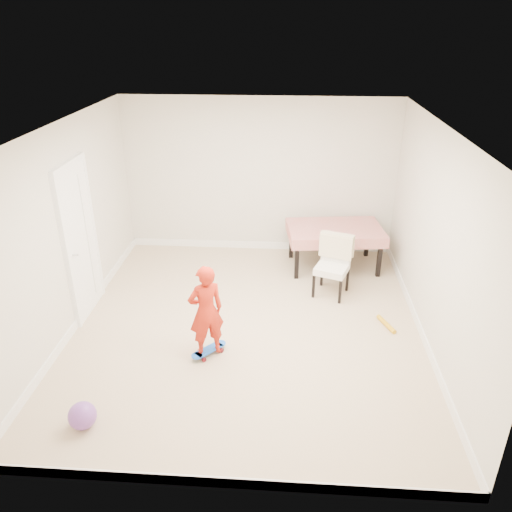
# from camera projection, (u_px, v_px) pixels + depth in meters

# --- Properties ---
(ground) EXTENTS (5.00, 5.00, 0.00)m
(ground) POSITION_uv_depth(u_px,v_px,m) (247.00, 327.00, 6.59)
(ground) COLOR tan
(ground) RESTS_ON ground
(ceiling) EXTENTS (4.50, 5.00, 0.04)m
(ceiling) POSITION_uv_depth(u_px,v_px,m) (246.00, 130.00, 5.47)
(ceiling) COLOR white
(ceiling) RESTS_ON wall_back
(wall_back) EXTENTS (4.50, 0.04, 2.60)m
(wall_back) POSITION_uv_depth(u_px,v_px,m) (259.00, 177.00, 8.25)
(wall_back) COLOR beige
(wall_back) RESTS_ON ground
(wall_front) EXTENTS (4.50, 0.04, 2.60)m
(wall_front) POSITION_uv_depth(u_px,v_px,m) (219.00, 367.00, 3.79)
(wall_front) COLOR beige
(wall_front) RESTS_ON ground
(wall_left) EXTENTS (0.04, 5.00, 2.60)m
(wall_left) POSITION_uv_depth(u_px,v_px,m) (67.00, 232.00, 6.16)
(wall_left) COLOR beige
(wall_left) RESTS_ON ground
(wall_right) EXTENTS (0.04, 5.00, 2.60)m
(wall_right) POSITION_uv_depth(u_px,v_px,m) (435.00, 242.00, 5.88)
(wall_right) COLOR beige
(wall_right) RESTS_ON ground
(door) EXTENTS (0.11, 0.94, 2.11)m
(door) POSITION_uv_depth(u_px,v_px,m) (80.00, 242.00, 6.55)
(door) COLOR white
(door) RESTS_ON ground
(baseboard_back) EXTENTS (4.50, 0.02, 0.12)m
(baseboard_back) POSITION_uv_depth(u_px,v_px,m) (259.00, 245.00, 8.80)
(baseboard_back) COLOR white
(baseboard_back) RESTS_ON ground
(baseboard_front) EXTENTS (4.50, 0.02, 0.12)m
(baseboard_front) POSITION_uv_depth(u_px,v_px,m) (223.00, 482.00, 4.32)
(baseboard_front) COLOR white
(baseboard_front) RESTS_ON ground
(baseboard_left) EXTENTS (0.02, 5.00, 0.12)m
(baseboard_left) POSITION_uv_depth(u_px,v_px,m) (82.00, 317.00, 6.70)
(baseboard_left) COLOR white
(baseboard_left) RESTS_ON ground
(baseboard_right) EXTENTS (0.02, 5.00, 0.12)m
(baseboard_right) POSITION_uv_depth(u_px,v_px,m) (420.00, 330.00, 6.42)
(baseboard_right) COLOR white
(baseboard_right) RESTS_ON ground
(dining_table) EXTENTS (1.58, 1.10, 0.69)m
(dining_table) POSITION_uv_depth(u_px,v_px,m) (334.00, 247.00, 8.04)
(dining_table) COLOR red
(dining_table) RESTS_ON ground
(dining_chair) EXTENTS (0.66, 0.71, 0.90)m
(dining_chair) POSITION_uv_depth(u_px,v_px,m) (332.00, 267.00, 7.18)
(dining_chair) COLOR silver
(dining_chair) RESTS_ON ground
(skateboard) EXTENTS (0.47, 0.49, 0.07)m
(skateboard) POSITION_uv_depth(u_px,v_px,m) (209.00, 352.00, 6.05)
(skateboard) COLOR blue
(skateboard) RESTS_ON ground
(child) EXTENTS (0.51, 0.45, 1.16)m
(child) POSITION_uv_depth(u_px,v_px,m) (206.00, 314.00, 5.80)
(child) COLOR red
(child) RESTS_ON ground
(balloon) EXTENTS (0.28, 0.28, 0.28)m
(balloon) POSITION_uv_depth(u_px,v_px,m) (82.00, 416.00, 4.93)
(balloon) COLOR purple
(balloon) RESTS_ON ground
(foam_toy) EXTENTS (0.21, 0.39, 0.06)m
(foam_toy) POSITION_uv_depth(u_px,v_px,m) (386.00, 324.00, 6.60)
(foam_toy) COLOR gold
(foam_toy) RESTS_ON ground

